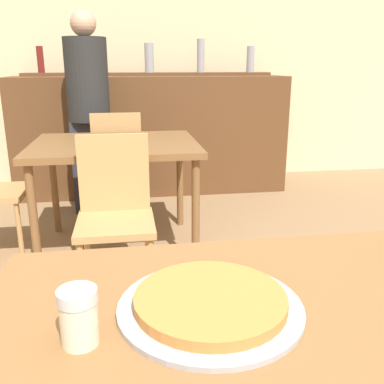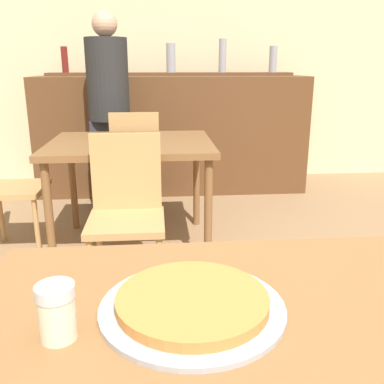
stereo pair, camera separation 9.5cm
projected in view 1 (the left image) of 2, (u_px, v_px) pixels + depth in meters
The scene contains 10 objects.
wall_back at pixel (147, 47), 4.46m from camera, with size 8.00×0.05×2.80m.
dining_table_near at pixel (249, 338), 0.96m from camera, with size 1.17×0.72×0.72m.
dining_table_far at pixel (115, 154), 2.80m from camera, with size 1.07×0.88×0.74m.
bar_counter at pixel (152, 135), 4.22m from camera, with size 2.60×0.56×1.12m.
bar_back_shelf at pixel (153, 69), 4.18m from camera, with size 2.39×0.24×0.35m.
chair_far_side_front at pixel (115, 206), 2.27m from camera, with size 0.40×0.40×0.88m.
chair_far_side_back at pixel (118, 158), 3.43m from camera, with size 0.40×0.40×0.88m.
pizza_tray at pixel (210, 303), 0.92m from camera, with size 0.40×0.40×0.04m.
cheese_shaker at pixel (79, 316), 0.80m from camera, with size 0.07×0.07×0.11m.
person_standing at pixel (89, 108), 3.50m from camera, with size 0.34×0.34×1.64m.
Camera 1 is at (-0.25, -0.79, 1.23)m, focal length 40.00 mm.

